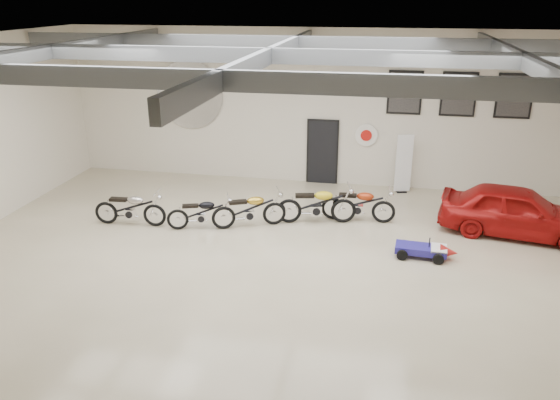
% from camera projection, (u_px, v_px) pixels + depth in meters
% --- Properties ---
extents(floor, '(16.00, 12.00, 0.01)m').
position_uv_depth(floor, '(270.00, 261.00, 12.99)').
color(floor, '#C5B696').
rests_on(floor, ground).
extents(ceiling, '(16.00, 12.00, 0.01)m').
position_uv_depth(ceiling, '(269.00, 43.00, 11.22)').
color(ceiling, gray).
rests_on(ceiling, back_wall).
extents(back_wall, '(16.00, 0.02, 5.00)m').
position_uv_depth(back_wall, '(308.00, 108.00, 17.61)').
color(back_wall, beige).
rests_on(back_wall, floor).
extents(ceiling_beams, '(15.80, 11.80, 0.32)m').
position_uv_depth(ceiling_beams, '(269.00, 56.00, 11.31)').
color(ceiling_beams, '#595C60').
rests_on(ceiling_beams, ceiling).
extents(door, '(0.92, 0.08, 2.10)m').
position_uv_depth(door, '(322.00, 152.00, 17.99)').
color(door, black).
rests_on(door, back_wall).
extents(logo_plaque, '(2.30, 0.06, 1.16)m').
position_uv_depth(logo_plaque, '(190.00, 95.00, 18.18)').
color(logo_plaque, silver).
rests_on(logo_plaque, back_wall).
extents(poster_left, '(1.05, 0.08, 1.35)m').
position_uv_depth(poster_left, '(405.00, 93.00, 16.83)').
color(poster_left, black).
rests_on(poster_left, back_wall).
extents(poster_mid, '(1.05, 0.08, 1.35)m').
position_uv_depth(poster_mid, '(459.00, 94.00, 16.54)').
color(poster_mid, black).
rests_on(poster_mid, back_wall).
extents(poster_right, '(1.05, 0.08, 1.35)m').
position_uv_depth(poster_right, '(514.00, 96.00, 16.25)').
color(poster_right, black).
rests_on(poster_right, back_wall).
extents(oil_sign, '(0.72, 0.10, 0.72)m').
position_uv_depth(oil_sign, '(366.00, 135.00, 17.51)').
color(oil_sign, white).
rests_on(oil_sign, back_wall).
extents(banner_stand, '(0.55, 0.32, 1.88)m').
position_uv_depth(banner_stand, '(404.00, 164.00, 17.15)').
color(banner_stand, white).
rests_on(banner_stand, floor).
extents(motorcycle_silver, '(2.00, 0.74, 1.02)m').
position_uv_depth(motorcycle_silver, '(130.00, 208.00, 14.83)').
color(motorcycle_silver, silver).
rests_on(motorcycle_silver, floor).
extents(motorcycle_black, '(1.87, 1.07, 0.93)m').
position_uv_depth(motorcycle_black, '(201.00, 212.00, 14.61)').
color(motorcycle_black, silver).
rests_on(motorcycle_black, floor).
extents(motorcycle_gold, '(2.07, 1.36, 1.04)m').
position_uv_depth(motorcycle_gold, '(249.00, 209.00, 14.71)').
color(motorcycle_gold, silver).
rests_on(motorcycle_gold, floor).
extents(motorcycle_yellow, '(2.23, 1.08, 1.11)m').
position_uv_depth(motorcycle_yellow, '(316.00, 204.00, 14.96)').
color(motorcycle_yellow, silver).
rests_on(motorcycle_yellow, floor).
extents(motorcycle_red, '(2.00, 0.62, 1.04)m').
position_uv_depth(motorcycle_red, '(358.00, 204.00, 15.08)').
color(motorcycle_red, silver).
rests_on(motorcycle_red, floor).
extents(go_kart, '(1.53, 0.78, 0.54)m').
position_uv_depth(go_kart, '(426.00, 247.00, 13.05)').
color(go_kart, navy).
rests_on(go_kart, floor).
extents(vintage_car, '(2.25, 4.11, 1.33)m').
position_uv_depth(vintage_car, '(517.00, 211.00, 14.18)').
color(vintage_car, '#9B0E0E').
rests_on(vintage_car, floor).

